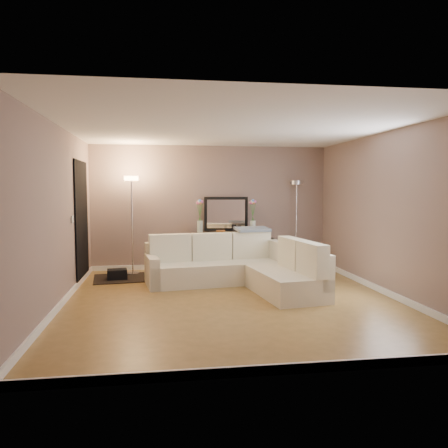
{
  "coord_description": "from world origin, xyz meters",
  "views": [
    {
      "loc": [
        -1.06,
        -6.48,
        1.69
      ],
      "look_at": [
        0.0,
        0.8,
        1.1
      ],
      "focal_mm": 35.0,
      "sensor_mm": 36.0,
      "label": 1
    }
  ],
  "objects": [
    {
      "name": "ceiling",
      "position": [
        0.0,
        0.0,
        2.6
      ],
      "size": [
        5.0,
        5.5,
        0.01
      ],
      "primitive_type": "cube",
      "color": "white",
      "rests_on": "ground"
    },
    {
      "name": "flower_vase_right",
      "position": [
        0.83,
        2.37,
        1.09
      ],
      "size": [
        0.15,
        0.13,
        0.68
      ],
      "color": "silver",
      "rests_on": "console_table"
    },
    {
      "name": "doorway",
      "position": [
        -2.48,
        1.7,
        1.1
      ],
      "size": [
        0.02,
        1.2,
        2.2
      ],
      "primitive_type": "cube",
      "color": "black",
      "rests_on": "ground"
    },
    {
      "name": "switch_plate",
      "position": [
        -2.48,
        0.85,
        1.2
      ],
      "size": [
        0.02,
        0.08,
        0.12
      ],
      "primitive_type": "cube",
      "color": "white",
      "rests_on": "ground"
    },
    {
      "name": "throw_blanket",
      "position": [
        0.66,
        1.6,
        0.93
      ],
      "size": [
        0.69,
        0.48,
        0.08
      ],
      "primitive_type": "cube",
      "rotation": [
        0.1,
        0.0,
        0.19
      ],
      "color": "gray",
      "rests_on": "sectional_sofa"
    },
    {
      "name": "baseboard_left",
      "position": [
        -2.48,
        0.0,
        0.05
      ],
      "size": [
        0.03,
        5.5,
        0.1
      ],
      "primitive_type": "cube",
      "color": "white",
      "rests_on": "ground"
    },
    {
      "name": "floor",
      "position": [
        0.0,
        0.0,
        -0.01
      ],
      "size": [
        5.0,
        5.5,
        0.01
      ],
      "primitive_type": "cube",
      "color": "olive",
      "rests_on": "ground"
    },
    {
      "name": "sectional_sofa",
      "position": [
        0.31,
        0.93,
        0.33
      ],
      "size": [
        2.8,
        2.49,
        0.88
      ],
      "color": "beige",
      "rests_on": "floor"
    },
    {
      "name": "floor_lamp_unlit",
      "position": [
        1.83,
        2.55,
        1.32
      ],
      "size": [
        0.33,
        0.33,
        1.87
      ],
      "color": "silver",
      "rests_on": "floor"
    },
    {
      "name": "wall_left",
      "position": [
        -2.51,
        0.0,
        1.3
      ],
      "size": [
        0.02,
        5.5,
        2.6
      ],
      "primitive_type": "cube",
      "color": "gray",
      "rests_on": "ground"
    },
    {
      "name": "charcoal_rug",
      "position": [
        -1.68,
        1.88,
        0.01
      ],
      "size": [
        1.37,
        1.09,
        0.02
      ],
      "primitive_type": "cube",
      "rotation": [
        0.0,
        0.0,
        0.12
      ],
      "color": "black",
      "rests_on": "floor"
    },
    {
      "name": "black_bag",
      "position": [
        -1.88,
        1.76,
        0.08
      ],
      "size": [
        0.39,
        0.29,
        0.23
      ],
      "primitive_type": "cube",
      "rotation": [
        0.0,
        0.0,
        0.12
      ],
      "color": "black",
      "rests_on": "charcoal_rug"
    },
    {
      "name": "wall_right",
      "position": [
        2.51,
        0.0,
        1.3
      ],
      "size": [
        0.02,
        5.5,
        2.6
      ],
      "primitive_type": "cube",
      "color": "gray",
      "rests_on": "ground"
    },
    {
      "name": "flower_vase_left",
      "position": [
        -0.26,
        2.48,
        1.09
      ],
      "size": [
        0.15,
        0.13,
        0.68
      ],
      "color": "silver",
      "rests_on": "console_table"
    },
    {
      "name": "baseboard_back",
      "position": [
        0.0,
        2.73,
        0.05
      ],
      "size": [
        5.0,
        0.03,
        0.1
      ],
      "primitive_type": "cube",
      "color": "white",
      "rests_on": "ground"
    },
    {
      "name": "console_table",
      "position": [
        0.21,
        2.43,
        0.45
      ],
      "size": [
        1.33,
        0.48,
        0.8
      ],
      "color": "black",
      "rests_on": "floor"
    },
    {
      "name": "wall_back",
      "position": [
        0.0,
        2.76,
        1.3
      ],
      "size": [
        5.0,
        0.02,
        2.6
      ],
      "primitive_type": "cube",
      "color": "gray",
      "rests_on": "ground"
    },
    {
      "name": "baseboard_right",
      "position": [
        2.48,
        0.0,
        0.05
      ],
      "size": [
        0.03,
        5.5,
        0.1
      ],
      "primitive_type": "cube",
      "color": "white",
      "rests_on": "ground"
    },
    {
      "name": "wall_front",
      "position": [
        0.0,
        -2.76,
        1.3
      ],
      "size": [
        5.0,
        0.02,
        2.6
      ],
      "primitive_type": "cube",
      "color": "gray",
      "rests_on": "ground"
    },
    {
      "name": "baseboard_front",
      "position": [
        0.0,
        -2.73,
        0.05
      ],
      "size": [
        5.0,
        0.03,
        0.1
      ],
      "primitive_type": "cube",
      "color": "white",
      "rests_on": "ground"
    },
    {
      "name": "leaning_mirror",
      "position": [
        0.3,
        2.59,
        1.17
      ],
      "size": [
        0.92,
        0.13,
        0.72
      ],
      "color": "black",
      "rests_on": "console_table"
    },
    {
      "name": "floor_lamp_lit",
      "position": [
        -1.62,
        2.26,
        1.37
      ],
      "size": [
        0.3,
        0.3,
        1.94
      ],
      "color": "silver",
      "rests_on": "floor"
    },
    {
      "name": "table_decor",
      "position": [
        0.28,
        2.39,
        0.83
      ],
      "size": [
        0.55,
        0.14,
        0.13
      ],
      "color": "#C66422",
      "rests_on": "console_table"
    }
  ]
}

